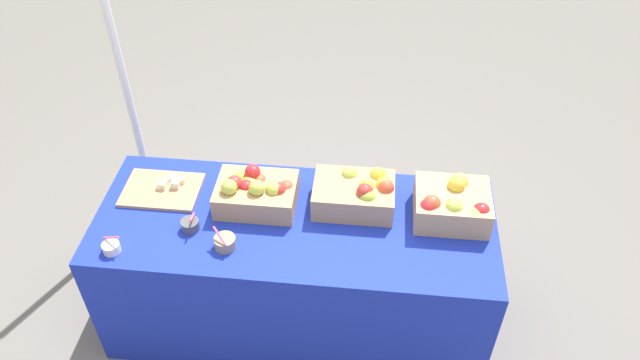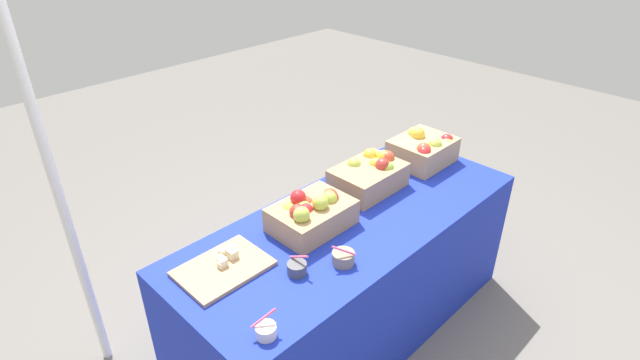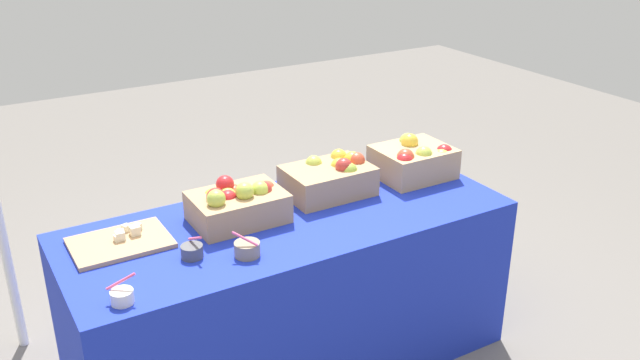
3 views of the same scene
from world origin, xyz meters
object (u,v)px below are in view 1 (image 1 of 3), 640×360
object	(u,v)px
apple_crate_middle	(357,193)
tent_pole	(123,75)
sample_bowl_far	(225,242)
sample_bowl_near	(111,247)
sample_bowl_mid	(190,225)
cutting_board_front	(163,189)
apple_crate_right	(256,192)
apple_crate_left	(452,204)

from	to	relation	value
apple_crate_middle	tent_pole	xyz separation A→B (m)	(-1.34, 0.64, 0.17)
sample_bowl_far	apple_crate_middle	bearing A→B (deg)	30.15
sample_bowl_far	sample_bowl_near	bearing A→B (deg)	-170.89
sample_bowl_mid	apple_crate_middle	bearing A→B (deg)	17.49
cutting_board_front	sample_bowl_near	size ratio (longest dim) A/B	3.63
sample_bowl_mid	sample_bowl_far	world-z (taller)	sample_bowl_far
apple_crate_right	tent_pole	distance (m)	1.11
sample_bowl_mid	tent_pole	bearing A→B (deg)	123.66
apple_crate_right	cutting_board_front	bearing A→B (deg)	175.19
apple_crate_left	apple_crate_right	size ratio (longest dim) A/B	0.91
apple_crate_middle	sample_bowl_near	xyz separation A→B (m)	(-1.07, -0.41, -0.05)
apple_crate_left	apple_crate_middle	xyz separation A→B (m)	(-0.45, 0.04, -0.01)
tent_pole	apple_crate_left	bearing A→B (deg)	-20.66
sample_bowl_mid	sample_bowl_far	xyz separation A→B (m)	(0.18, -0.09, 0.00)
apple_crate_middle	sample_bowl_far	bearing A→B (deg)	-149.85
apple_crate_right	tent_pole	world-z (taller)	tent_pole
apple_crate_right	sample_bowl_mid	distance (m)	0.34
apple_crate_middle	tent_pole	world-z (taller)	tent_pole
sample_bowl_far	tent_pole	xyz separation A→B (m)	(-0.77, 0.97, 0.22)
apple_crate_left	cutting_board_front	bearing A→B (deg)	178.53
apple_crate_middle	apple_crate_right	size ratio (longest dim) A/B	1.01
tent_pole	sample_bowl_far	bearing A→B (deg)	-51.61
sample_bowl_mid	tent_pole	xyz separation A→B (m)	(-0.58, 0.87, 0.22)
cutting_board_front	sample_bowl_near	distance (m)	0.43
cutting_board_front	sample_bowl_mid	bearing A→B (deg)	-49.18
sample_bowl_near	apple_crate_middle	bearing A→B (deg)	21.05
apple_crate_middle	sample_bowl_mid	distance (m)	0.79
apple_crate_left	cutting_board_front	world-z (taller)	apple_crate_left
sample_bowl_near	apple_crate_right	bearing A→B (deg)	32.10
cutting_board_front	sample_bowl_mid	world-z (taller)	sample_bowl_mid
apple_crate_left	tent_pole	size ratio (longest dim) A/B	0.18
sample_bowl_near	sample_bowl_mid	world-z (taller)	sample_bowl_near
apple_crate_right	sample_bowl_near	xyz separation A→B (m)	(-0.59, -0.37, -0.05)
sample_bowl_near	tent_pole	world-z (taller)	tent_pole
apple_crate_left	sample_bowl_near	bearing A→B (deg)	-166.12
sample_bowl_near	tent_pole	bearing A→B (deg)	104.38
apple_crate_middle	cutting_board_front	xyz separation A→B (m)	(-0.96, -0.00, -0.07)
apple_crate_right	cutting_board_front	xyz separation A→B (m)	(-0.48, 0.04, -0.07)
sample_bowl_far	tent_pole	distance (m)	1.25
sample_bowl_far	sample_bowl_mid	bearing A→B (deg)	153.15
apple_crate_middle	sample_bowl_mid	world-z (taller)	apple_crate_middle
sample_bowl_mid	sample_bowl_near	bearing A→B (deg)	-151.05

